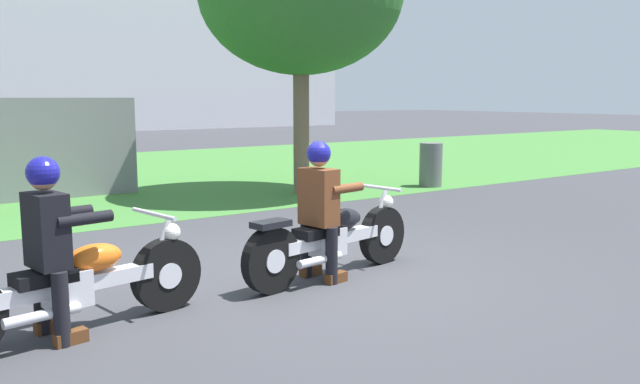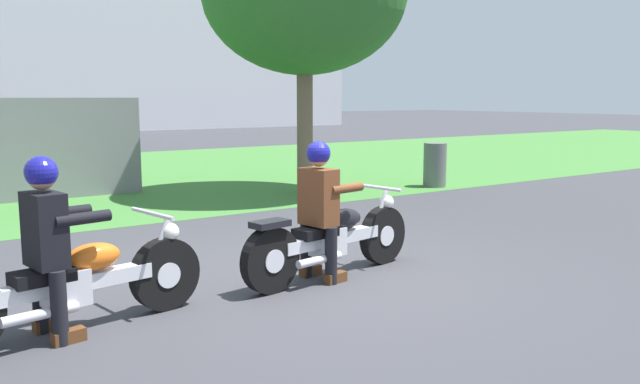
% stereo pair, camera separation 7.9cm
% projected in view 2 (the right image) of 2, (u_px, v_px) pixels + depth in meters
% --- Properties ---
extents(ground, '(120.00, 120.00, 0.00)m').
position_uv_depth(ground, '(319.00, 275.00, 6.70)').
color(ground, '#38383D').
extents(grass_verge, '(60.00, 12.00, 0.01)m').
position_uv_depth(grass_verge, '(75.00, 179.00, 14.52)').
color(grass_verge, '#3D7533').
rests_on(grass_verge, ground).
extents(motorcycle_lead, '(2.21, 0.71, 0.87)m').
position_uv_depth(motorcycle_lead, '(332.00, 239.00, 6.60)').
color(motorcycle_lead, black).
rests_on(motorcycle_lead, ground).
extents(rider_lead, '(0.60, 0.52, 1.39)m').
position_uv_depth(rider_lead, '(320.00, 200.00, 6.42)').
color(rider_lead, black).
rests_on(rider_lead, ground).
extents(motorcycle_follow, '(2.24, 0.71, 0.87)m').
position_uv_depth(motorcycle_follow, '(73.00, 284.00, 5.03)').
color(motorcycle_follow, black).
rests_on(motorcycle_follow, ground).
extents(rider_follow, '(0.60, 0.52, 1.39)m').
position_uv_depth(rider_follow, '(47.00, 233.00, 4.85)').
color(rider_follow, black).
rests_on(rider_follow, ground).
extents(trash_can, '(0.46, 0.46, 0.89)m').
position_uv_depth(trash_can, '(435.00, 165.00, 13.23)').
color(trash_can, '#595E5B').
rests_on(trash_can, ground).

